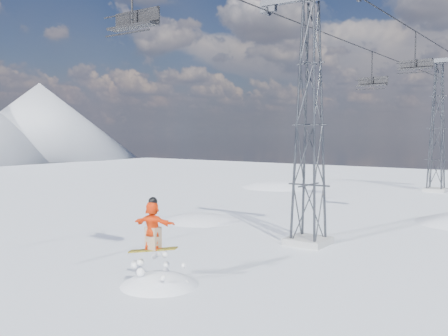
{
  "coord_description": "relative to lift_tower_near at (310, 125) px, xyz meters",
  "views": [
    {
      "loc": [
        10.79,
        -12.73,
        5.17
      ],
      "look_at": [
        -0.25,
        2.78,
        3.79
      ],
      "focal_mm": 40.0,
      "sensor_mm": 36.0,
      "label": 1
    }
  ],
  "objects": [
    {
      "name": "snowboarder_jump",
      "position": [
        -1.35,
        -8.57,
        -7.1
      ],
      "size": [
        4.4,
        4.4,
        6.98
      ],
      "color": "white",
      "rests_on": "ground"
    },
    {
      "name": "haul_cables",
      "position": [
        0.0,
        11.5,
        5.38
      ],
      "size": [
        4.46,
        51.0,
        0.06
      ],
      "color": "black",
      "rests_on": "ground"
    },
    {
      "name": "lift_chair_far",
      "position": [
        -2.2,
        14.58,
        3.24
      ],
      "size": [
        2.16,
        0.62,
        2.68
      ],
      "color": "black",
      "rests_on": "ground"
    },
    {
      "name": "lift_tower_near",
      "position": [
        0.0,
        0.0,
        0.0
      ],
      "size": [
        5.2,
        1.8,
        11.43
      ],
      "color": "#999999",
      "rests_on": "ground"
    },
    {
      "name": "snow_terrain",
      "position": [
        -5.57,
        13.24,
        -15.06
      ],
      "size": [
        39.0,
        37.0,
        22.0
      ],
      "color": "white",
      "rests_on": "ground"
    },
    {
      "name": "lift_tower_far",
      "position": [
        0.0,
        25.0,
        0.0
      ],
      "size": [
        5.2,
        1.8,
        11.43
      ],
      "color": "#999999",
      "rests_on": "ground"
    },
    {
      "name": "ground",
      "position": [
        -0.8,
        -8.0,
        -5.47
      ],
      "size": [
        120.0,
        120.0,
        0.0
      ],
      "primitive_type": "plane",
      "color": "white",
      "rests_on": "ground"
    },
    {
      "name": "lift_chair_near",
      "position": [
        -2.2,
        -8.77,
        3.39
      ],
      "size": [
        2.01,
        0.58,
        2.49
      ],
      "color": "black",
      "rests_on": "ground"
    },
    {
      "name": "lift_chair_mid",
      "position": [
        2.2,
        9.03,
        3.5
      ],
      "size": [
        1.9,
        0.55,
        2.36
      ],
      "color": "black",
      "rests_on": "ground"
    }
  ]
}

